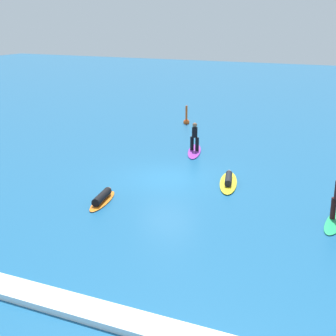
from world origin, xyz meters
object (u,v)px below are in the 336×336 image
at_px(surfer_on_purple_board, 194,145).
at_px(marker_buoy, 186,120).
at_px(surfer_on_orange_board, 102,198).
at_px(surfer_on_yellow_board, 228,181).

distance_m(surfer_on_purple_board, marker_buoy, 7.57).
relative_size(surfer_on_purple_board, marker_buoy, 2.35).
relative_size(surfer_on_orange_board, marker_buoy, 1.83).
xyz_separation_m(surfer_on_orange_board, surfer_on_yellow_board, (3.94, 4.36, -0.03)).
height_order(surfer_on_orange_board, surfer_on_purple_board, surfer_on_purple_board).
distance_m(surfer_on_orange_board, marker_buoy, 15.86).
bearing_deg(surfer_on_orange_board, surfer_on_yellow_board, -53.97).
xyz_separation_m(surfer_on_purple_board, marker_buoy, (-3.34, 6.79, -0.13)).
bearing_deg(marker_buoy, surfer_on_orange_board, -79.68).
xyz_separation_m(surfer_on_orange_board, surfer_on_purple_board, (0.50, 8.81, 0.21)).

